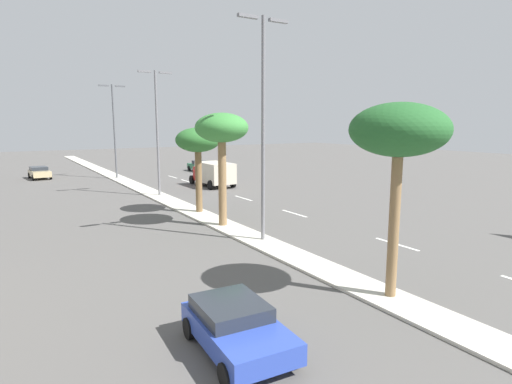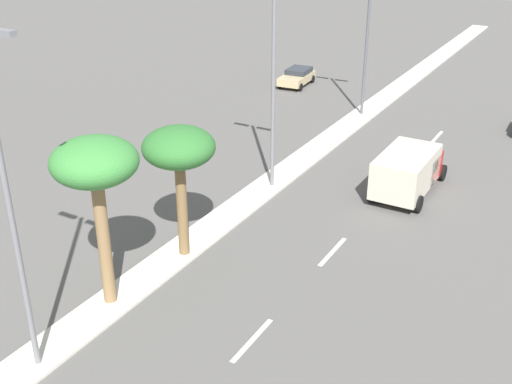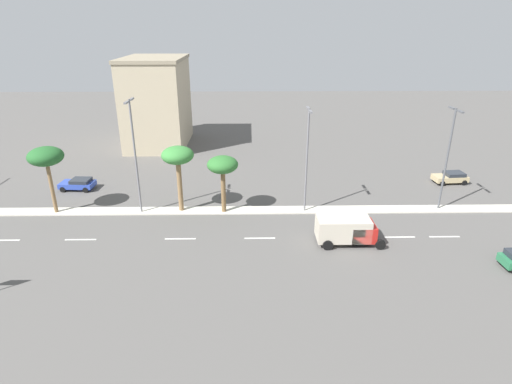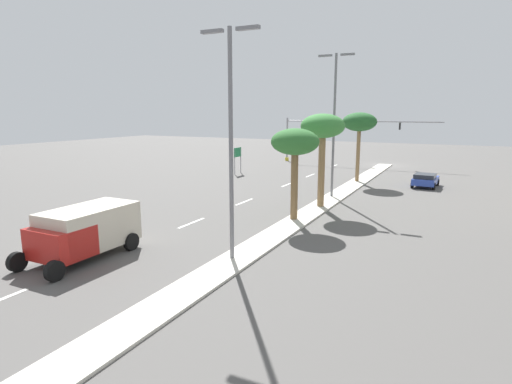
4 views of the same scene
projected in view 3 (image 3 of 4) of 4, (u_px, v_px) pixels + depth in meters
The scene contains 18 objects.
ground_plane at pixel (257, 211), 43.41m from camera, with size 160.00×160.00×0.00m, color #565451.
median_curb at pixel (357, 209), 43.55m from camera, with size 1.80×94.17×0.12m, color beige.
lane_stripe_trailing at pixel (4, 240), 37.55m from camera, with size 0.20×2.80×0.01m, color silver.
lane_stripe_near at pixel (80, 240), 37.65m from camera, with size 0.20×2.80×0.01m, color silver.
lane_stripe_outboard at pixel (180, 239), 37.79m from camera, with size 0.20×2.80×0.01m, color silver.
lane_stripe_center at pixel (260, 238), 37.90m from camera, with size 0.20×2.80×0.01m, color silver.
lane_stripe_leading at pixel (445, 237), 38.16m from camera, with size 0.20×2.80×0.01m, color silver.
lane_stripe_inboard at pixel (400, 237), 38.10m from camera, with size 0.20×2.80×0.01m, color silver.
commercial_building at pixel (157, 102), 64.44m from camera, with size 13.61×8.97×13.40m.
palm_tree_near at pixel (46, 157), 40.67m from camera, with size 3.39×3.39×6.90m.
palm_tree_left at pixel (178, 157), 41.16m from camera, with size 3.20×3.20×6.82m.
palm_tree_mid at pixel (223, 166), 41.18m from camera, with size 3.09×3.09×5.92m.
street_lamp_inboard at pixel (135, 150), 40.45m from camera, with size 2.90×0.24×11.49m.
street_lamp_front at pixel (307, 153), 40.91m from camera, with size 2.90×0.24×10.60m.
street_lamp_outboard at pixel (448, 152), 41.42m from camera, with size 2.90×0.24×10.51m.
sedan_blue_trailing at pixel (78, 184), 48.67m from camera, with size 2.32×3.95×1.30m.
sedan_tan_mid at pixel (451, 177), 50.61m from camera, with size 2.27×4.08×1.37m.
box_truck at pixel (348, 229), 36.67m from camera, with size 2.74×5.82×2.44m.
Camera 3 is at (39.41, 35.81, 18.29)m, focal length 29.23 mm.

